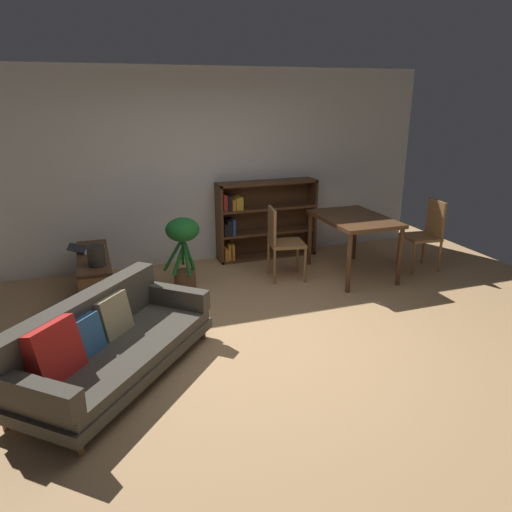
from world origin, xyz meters
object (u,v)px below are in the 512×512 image
Objects in this scene: dining_chair_near at (426,231)px; open_laptop at (88,249)px; dining_table at (354,223)px; bookshelf at (260,219)px; potted_floor_plant at (183,244)px; media_console at (95,277)px; desk_speaker at (96,256)px; fabric_couch at (106,343)px; dining_chair_far at (281,240)px.

open_laptop is at bearing 171.80° from dining_chair_near.
dining_table is at bearing -8.93° from open_laptop.
dining_chair_near is at bearing -32.25° from bookshelf.
dining_chair_near reaches higher than potted_floor_plant.
media_console is 0.55m from desk_speaker.
fabric_couch is 2.06× the size of dining_chair_far.
dining_chair_far is at bearing -4.02° from media_console.
media_console is at bearing 174.37° from dining_table.
fabric_couch is at bearing -131.78° from bookshelf.
dining_table is (3.27, 0.06, 0.07)m from desk_speaker.
dining_table is at bearing 174.05° from dining_chair_near.
dining_chair_far is (-0.97, 0.16, -0.17)m from dining_table.
bookshelf is (-0.90, 1.14, -0.14)m from dining_table.
potted_floor_plant is at bearing 14.57° from desk_speaker.
bookshelf is (1.35, 0.94, -0.03)m from potted_floor_plant.
fabric_couch is 4.50× the size of open_laptop.
dining_chair_near is (4.44, -0.64, -0.02)m from open_laptop.
dining_table is 1.46m from bookshelf.
dining_table is at bearing -5.27° from potted_floor_plant.
dining_chair_near reaches higher than media_console.
dining_table is 1.25× the size of dining_chair_near.
open_laptop is 0.46× the size of dining_chair_far.
open_laptop is 0.48× the size of potted_floor_plant.
desk_speaker is at bearing -165.43° from potted_floor_plant.
dining_chair_near is 2.36m from bookshelf.
dining_chair_far reaches higher than fabric_couch.
potted_floor_plant is at bearing 174.73° from dining_table.
potted_floor_plant is 0.77× the size of dining_table.
desk_speaker is 3.27m from dining_table.
fabric_couch is 2.02m from potted_floor_plant.
dining_chair_far reaches higher than desk_speaker.
open_laptop is 0.46× the size of dining_chair_near.
dining_table reaches higher than desk_speaker.
media_console is 3.00× the size of open_laptop.
dining_chair_near is 0.65× the size of bookshelf.
dining_table is at bearing 1.00° from desk_speaker.
fabric_couch is 1.33× the size of bookshelf.
potted_floor_plant reaches higher than desk_speaker.
desk_speaker is (0.01, 1.46, 0.32)m from fabric_couch.
dining_chair_near is at bearing -0.75° from desk_speaker.
dining_chair_near reaches higher than fabric_couch.
fabric_couch is 1.50× the size of media_console.
media_console is 5.93× the size of desk_speaker.
media_console is 4.43m from dining_chair_near.
desk_speaker is 0.23× the size of dining_chair_near.
fabric_couch is at bearing -90.35° from desk_speaker.
potted_floor_plant is 2.26m from dining_table.
open_laptop is 3.39m from dining_table.
dining_chair_far is 0.98m from bookshelf.
dining_chair_far reaches higher than open_laptop.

